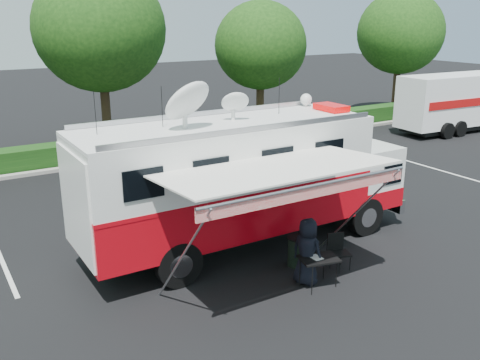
% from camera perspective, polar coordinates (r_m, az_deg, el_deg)
% --- Properties ---
extents(ground_plane, '(120.00, 120.00, 0.00)m').
position_cam_1_polar(ground_plane, '(16.15, 0.93, -6.90)').
color(ground_plane, black).
rests_on(ground_plane, ground).
extents(back_border, '(60.00, 6.14, 8.87)m').
position_cam_1_polar(back_border, '(26.95, -12.12, 13.49)').
color(back_border, '#9E998E').
rests_on(back_border, ground_plane).
extents(stall_lines, '(24.12, 5.50, 0.01)m').
position_cam_1_polar(stall_lines, '(18.35, -5.43, -3.92)').
color(stall_lines, silver).
rests_on(stall_lines, ground_plane).
extents(command_truck, '(10.08, 2.77, 4.84)m').
position_cam_1_polar(command_truck, '(15.37, 0.70, 0.09)').
color(command_truck, black).
rests_on(command_truck, ground_plane).
extents(awning, '(5.50, 2.83, 3.32)m').
position_cam_1_polar(awning, '(12.30, 4.28, 0.72)').
color(awning, silver).
rests_on(awning, ground_plane).
extents(person, '(0.83, 1.01, 1.77)m').
position_cam_1_polar(person, '(14.10, 7.04, -10.84)').
color(person, black).
rests_on(person, ground_plane).
extents(folding_table, '(1.08, 0.88, 0.81)m').
position_cam_1_polar(folding_table, '(13.62, 8.41, -8.39)').
color(folding_table, black).
rests_on(folding_table, ground_plane).
extents(folding_chair, '(0.60, 0.63, 0.99)m').
position_cam_1_polar(folding_chair, '(14.76, 10.40, -7.13)').
color(folding_chair, black).
rests_on(folding_chair, ground_plane).
extents(trash_bin, '(0.56, 0.56, 0.83)m').
position_cam_1_polar(trash_bin, '(14.82, 6.12, -7.55)').
color(trash_bin, black).
rests_on(trash_bin, ground_plane).
extents(semi_trailer, '(10.89, 2.93, 3.32)m').
position_cam_1_polar(semi_trailer, '(34.96, 23.85, 7.83)').
color(semi_trailer, white).
rests_on(semi_trailer, ground_plane).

